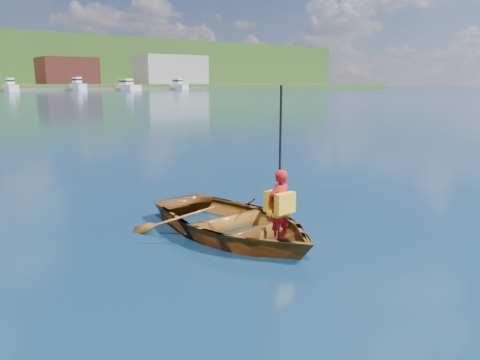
# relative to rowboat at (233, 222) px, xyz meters

# --- Properties ---
(ground) EXTENTS (600.00, 600.00, 0.00)m
(ground) POSITION_rel_rowboat_xyz_m (-0.97, 0.08, -0.20)
(ground) COLOR #152E41
(ground) RESTS_ON ground
(rowboat) EXTENTS (2.67, 3.57, 0.71)m
(rowboat) POSITION_rel_rowboat_xyz_m (0.00, 0.00, 0.00)
(rowboat) COLOR #66390B
(rowboat) RESTS_ON ground
(child_paddler) EXTENTS (0.41, 0.36, 2.26)m
(child_paddler) POSITION_rel_rowboat_xyz_m (0.22, -0.89, 0.45)
(child_paddler) COLOR #B31112
(child_paddler) RESTS_ON ground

